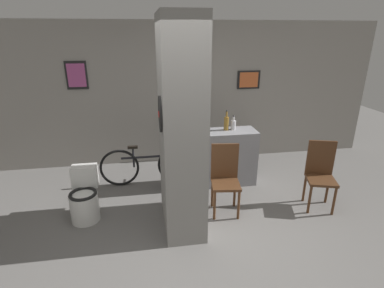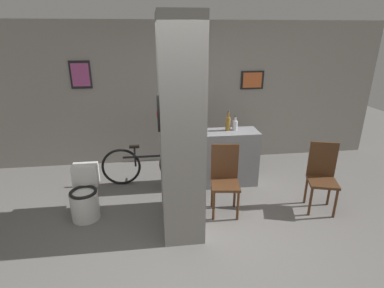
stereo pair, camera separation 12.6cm
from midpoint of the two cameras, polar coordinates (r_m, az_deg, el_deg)
The scene contains 10 objects.
ground_plane at distance 3.79m, azimuth -0.77°, elevation -18.68°, with size 14.00×14.00×0.00m, color slate.
wall_back at distance 5.66m, azimuth -4.92°, elevation 9.32°, with size 8.00×0.09×2.60m.
pillar_center at distance 3.60m, azimuth -3.12°, elevation 2.84°, with size 0.51×1.02×2.60m.
counter_shelf at distance 4.92m, azimuth 3.10°, elevation -2.68°, with size 1.43×0.44×0.91m.
toilet at distance 4.36m, azimuth -20.57°, elevation -9.69°, with size 0.37×0.53×0.69m.
chair_near_pillar at distance 4.17m, azimuth 5.46°, elevation -6.18°, with size 0.43×0.43×0.97m.
chair_by_doorway at distance 4.62m, azimuth 22.56°, elevation -5.04°, with size 0.47×0.47×0.97m.
bicycle at distance 5.02m, azimuth -8.99°, elevation -4.00°, with size 1.57×0.42×0.69m.
bottle_tall at distance 4.83m, azimuth 5.81°, elevation 4.05°, with size 0.08×0.08×0.33m.
bottle_short at distance 4.87m, azimuth 7.14°, elevation 3.74°, with size 0.08×0.08×0.24m.
Camera 1 is at (-0.49, -2.89, 2.39)m, focal length 28.00 mm.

